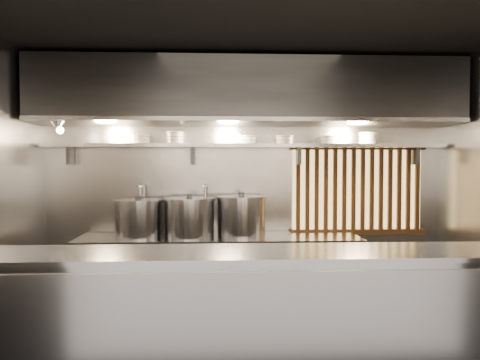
{
  "coord_description": "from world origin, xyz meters",
  "views": [
    {
      "loc": [
        -0.32,
        -3.87,
        1.68
      ],
      "look_at": [
        -0.11,
        0.55,
        1.53
      ],
      "focal_mm": 35.0,
      "sensor_mm": 36.0,
      "label": 1
    }
  ],
  "objects": [
    {
      "name": "ceiling",
      "position": [
        0.0,
        0.0,
        2.8
      ],
      "size": [
        4.5,
        4.5,
        0.0
      ],
      "primitive_type": "plane",
      "rotation": [
        3.14,
        0.0,
        0.0
      ],
      "color": "black",
      "rests_on": "wall_back"
    },
    {
      "name": "wall_back",
      "position": [
        0.0,
        1.5,
        1.4
      ],
      "size": [
        4.5,
        0.0,
        4.5
      ],
      "primitive_type": "plane",
      "rotation": [
        1.57,
        0.0,
        0.0
      ],
      "color": "gray",
      "rests_on": "floor"
    },
    {
      "name": "serving_counter",
      "position": [
        0.0,
        -0.96,
        0.57
      ],
      "size": [
        4.5,
        0.56,
        1.13
      ],
      "color": "#9A9A9F",
      "rests_on": "floor"
    },
    {
      "name": "cooking_bench",
      "position": [
        -0.3,
        1.13,
        0.45
      ],
      "size": [
        3.0,
        0.7,
        0.9
      ],
      "primitive_type": "cube",
      "color": "#9A9A9F",
      "rests_on": "floor"
    },
    {
      "name": "bowl_shelf",
      "position": [
        0.0,
        1.32,
        1.88
      ],
      "size": [
        4.4,
        0.34,
        0.04
      ],
      "primitive_type": "cube",
      "color": "#9A9A9F",
      "rests_on": "wall_back"
    },
    {
      "name": "exhaust_hood",
      "position": [
        0.0,
        1.1,
        2.42
      ],
      "size": [
        4.4,
        0.81,
        0.65
      ],
      "color": "#2D2D30",
      "rests_on": "ceiling"
    },
    {
      "name": "wood_screen",
      "position": [
        1.3,
        1.45,
        1.38
      ],
      "size": [
        1.56,
        0.09,
        1.04
      ],
      "color": "#ECC06A",
      "rests_on": "wall_back"
    },
    {
      "name": "faucet_left",
      "position": [
        -1.15,
        1.37,
        1.31
      ],
      "size": [
        0.04,
        0.3,
        0.5
      ],
      "color": "silver",
      "rests_on": "wall_back"
    },
    {
      "name": "faucet_right",
      "position": [
        -0.45,
        1.37,
        1.31
      ],
      "size": [
        0.04,
        0.3,
        0.5
      ],
      "color": "silver",
      "rests_on": "wall_back"
    },
    {
      "name": "heat_lamp",
      "position": [
        -1.9,
        0.85,
        2.07
      ],
      "size": [
        0.25,
        0.35,
        0.2
      ],
      "color": "#9A9A9F",
      "rests_on": "exhaust_hood"
    },
    {
      "name": "pendant_bulb",
      "position": [
        -0.1,
        1.2,
        1.96
      ],
      "size": [
        0.09,
        0.09,
        0.19
      ],
      "color": "#2D2D30",
      "rests_on": "exhaust_hood"
    },
    {
      "name": "stock_pot_left",
      "position": [
        -1.16,
        1.11,
        1.1
      ],
      "size": [
        0.56,
        0.56,
        0.44
      ],
      "rotation": [
        0.0,
        0.0,
        0.1
      ],
      "color": "#9A9A9F",
      "rests_on": "cooking_bench"
    },
    {
      "name": "stock_pot_mid",
      "position": [
        -0.62,
        1.11,
        1.11
      ],
      "size": [
        0.71,
        0.71,
        0.46
      ],
      "rotation": [
        0.0,
        0.0,
        -0.36
      ],
      "color": "#9A9A9F",
      "rests_on": "cooking_bench"
    },
    {
      "name": "stock_pot_right",
      "position": [
        -0.06,
        1.17,
        1.12
      ],
      "size": [
        0.71,
        0.71,
        0.47
      ],
      "rotation": [
        0.0,
        0.0,
        0.38
      ],
      "color": "#9A9A9F",
      "rests_on": "cooking_bench"
    },
    {
      "name": "bowl_stack_0",
      "position": [
        -1.17,
        1.32,
        1.95
      ],
      "size": [
        0.24,
        0.24,
        0.09
      ],
      "color": "silver",
      "rests_on": "bowl_shelf"
    },
    {
      "name": "bowl_stack_1",
      "position": [
        -0.79,
        1.32,
        1.97
      ],
      "size": [
        0.2,
        0.2,
        0.13
      ],
      "color": "silver",
      "rests_on": "bowl_shelf"
    },
    {
      "name": "bowl_stack_2",
      "position": [
        0.02,
        1.32,
        1.95
      ],
      "size": [
        0.21,
        0.21,
        0.09
      ],
      "color": "silver",
      "rests_on": "bowl_shelf"
    },
    {
      "name": "bowl_stack_3",
      "position": [
        0.43,
        1.32,
        1.95
      ],
      "size": [
        0.21,
        0.21,
        0.09
      ],
      "color": "silver",
      "rests_on": "bowl_shelf"
    },
    {
      "name": "bowl_stack_4",
      "position": [
        0.93,
        1.32,
        1.95
      ],
      "size": [
        0.2,
        0.2,
        0.09
      ],
      "color": "silver",
      "rests_on": "bowl_shelf"
    },
    {
      "name": "bowl_stack_5",
      "position": [
        1.37,
        1.32,
        1.97
      ],
      "size": [
        0.2,
        0.2,
        0.13
      ],
      "color": "silver",
      "rests_on": "bowl_shelf"
    }
  ]
}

